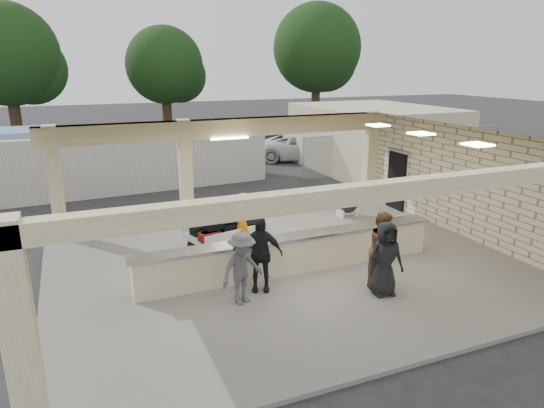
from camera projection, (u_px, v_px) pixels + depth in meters
name	position (u px, v px, depth m)	size (l,w,h in m)	color
ground	(284.00, 268.00, 13.04)	(120.00, 120.00, 0.00)	#242426
pavilion	(281.00, 212.00, 13.33)	(12.01, 10.00, 3.55)	slate
baggage_counter	(292.00, 254.00, 12.44)	(8.20, 0.58, 0.98)	beige
luggage_cart	(226.00, 227.00, 13.75)	(2.51, 1.91, 1.30)	silver
drum_fan	(347.00, 202.00, 17.03)	(0.84, 0.47, 0.93)	silver
baggage_handler	(242.00, 225.00, 13.36)	(0.66, 0.36, 1.82)	orange
passenger_a	(383.00, 249.00, 11.58)	(0.90, 0.39, 1.84)	brown
passenger_b	(260.00, 254.00, 11.29)	(1.07, 0.39, 1.82)	black
passenger_c	(242.00, 268.00, 10.70)	(1.08, 0.38, 1.67)	#4F4F54
passenger_d	(385.00, 259.00, 11.11)	(0.86, 0.35, 1.76)	black
car_white_a	(304.00, 147.00, 27.39)	(2.43, 5.13, 1.47)	silver
car_white_b	(373.00, 142.00, 29.45)	(1.65, 4.41, 1.39)	silver
car_dark	(285.00, 142.00, 29.33)	(1.55, 4.40, 1.47)	black
container_white	(133.00, 160.00, 21.12)	(11.65, 2.33, 2.53)	silver
fence	(408.00, 150.00, 24.80)	(12.06, 0.06, 2.03)	gray
tree_left	(13.00, 59.00, 30.04)	(6.60, 6.30, 9.00)	#382619
tree_mid	(168.00, 68.00, 35.70)	(6.00, 5.60, 8.00)	#382619
tree_right	(319.00, 52.00, 38.91)	(7.20, 7.00, 10.00)	#382619
adjacent_building	(373.00, 138.00, 24.98)	(6.00, 8.00, 3.20)	beige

